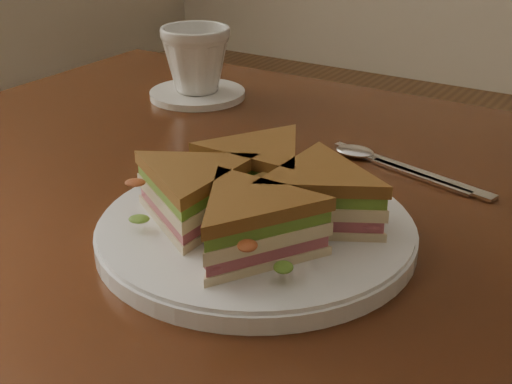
# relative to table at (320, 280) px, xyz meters

# --- Properties ---
(table) EXTENTS (1.20, 0.80, 0.75)m
(table) POSITION_rel_table_xyz_m (0.00, 0.00, 0.00)
(table) COLOR #32170B
(table) RESTS_ON ground
(plate) EXTENTS (0.30, 0.30, 0.02)m
(plate) POSITION_rel_table_xyz_m (-0.01, -0.11, 0.11)
(plate) COLOR white
(plate) RESTS_ON table
(sandwich_wedges) EXTENTS (0.29, 0.29, 0.06)m
(sandwich_wedges) POSITION_rel_table_xyz_m (-0.01, -0.11, 0.14)
(sandwich_wedges) COLOR beige
(sandwich_wedges) RESTS_ON plate
(crisps_mound) EXTENTS (0.09, 0.09, 0.05)m
(crisps_mound) POSITION_rel_table_xyz_m (-0.01, -0.11, 0.14)
(crisps_mound) COLOR #B25B16
(crisps_mound) RESTS_ON plate
(spoon) EXTENTS (0.18, 0.06, 0.01)m
(spoon) POSITION_rel_table_xyz_m (-0.00, 0.12, 0.10)
(spoon) COLOR silver
(spoon) RESTS_ON table
(knife) EXTENTS (0.21, 0.06, 0.00)m
(knife) POSITION_rel_table_xyz_m (0.04, 0.12, 0.10)
(knife) COLOR silver
(knife) RESTS_ON table
(saucer) EXTENTS (0.14, 0.14, 0.01)m
(saucer) POSITION_rel_table_xyz_m (-0.32, 0.22, 0.10)
(saucer) COLOR white
(saucer) RESTS_ON table
(coffee_cup) EXTENTS (0.11, 0.11, 0.10)m
(coffee_cup) POSITION_rel_table_xyz_m (-0.32, 0.22, 0.16)
(coffee_cup) COLOR white
(coffee_cup) RESTS_ON saucer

